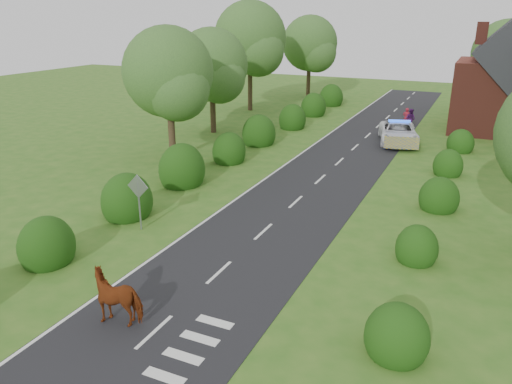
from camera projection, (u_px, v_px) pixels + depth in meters
The scene contains 16 objects.
ground at pixel (219, 273), 18.29m from camera, with size 120.00×120.00×0.00m, color #31641B.
road at pixel (335, 166), 31.10m from camera, with size 6.00×70.00×0.02m, color black.
road_markings at pixel (299, 171), 29.96m from camera, with size 4.96×70.00×0.01m.
hedgerow_left at pixel (218, 155), 30.60m from camera, with size 2.75×50.41×3.00m.
hedgerow_right at pixel (441, 191), 25.07m from camera, with size 2.10×45.78×2.10m.
tree_left_a at pixel (170, 76), 30.47m from camera, with size 5.74×5.60×8.38m.
tree_left_b at pixel (214, 68), 37.99m from camera, with size 5.74×5.60×8.07m.
tree_left_c at pixel (252, 41), 46.58m from camera, with size 6.97×6.80×10.22m.
tree_left_d at pixel (312, 46), 54.47m from camera, with size 6.15×6.00×8.89m.
tree_right_c at pixel (509, 56), 45.16m from camera, with size 6.15×6.00×8.58m.
road_sign at pixel (138, 194), 21.41m from camera, with size 1.06×0.08×2.53m.
house at pixel (510, 84), 38.89m from camera, with size 8.00×7.40×9.17m.
cow at pixel (120, 299), 15.33m from camera, with size 1.05×1.98×1.41m, color #66360E.
police_van at pixel (398, 133), 36.33m from camera, with size 3.85×6.06×1.70m.
pedestrian_red at pixel (406, 118), 41.42m from camera, with size 0.59×0.39×1.62m, color maroon.
pedestrian_purple at pixel (410, 119), 40.59m from camera, with size 0.83×0.65×1.72m, color #3F134E.
Camera 1 is at (8.03, -14.14, 8.97)m, focal length 35.00 mm.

